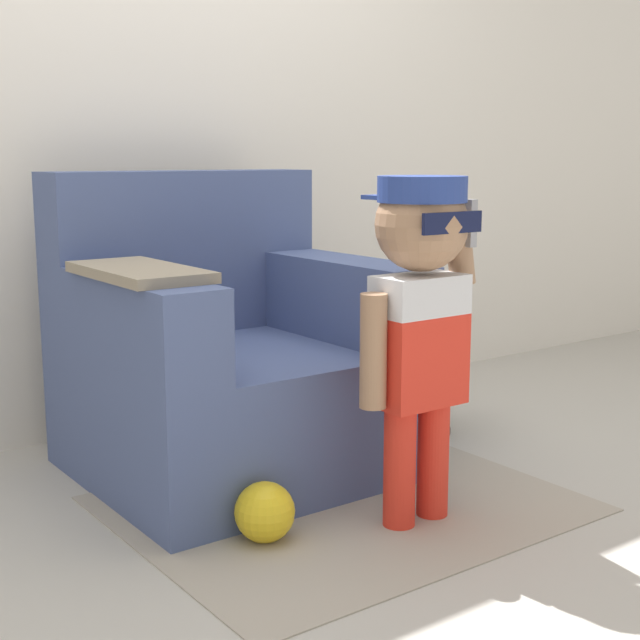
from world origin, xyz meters
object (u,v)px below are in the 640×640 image
Objects in this scene: side_table at (426,367)px; person_child at (419,296)px; toy_ball at (265,512)px; armchair at (227,361)px.

person_child is at bearing -134.86° from side_table.
person_child is 5.91× the size of toy_ball.
armchair is 0.68m from toy_ball.
toy_ball is at bearing -155.86° from side_table.
side_table reaches higher than toy_ball.
armchair reaches higher than side_table.
side_table is at bearing 24.14° from toy_ball.
armchair is 0.80m from person_child.
side_table is at bearing -9.45° from armchair.
armchair reaches higher than toy_ball.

